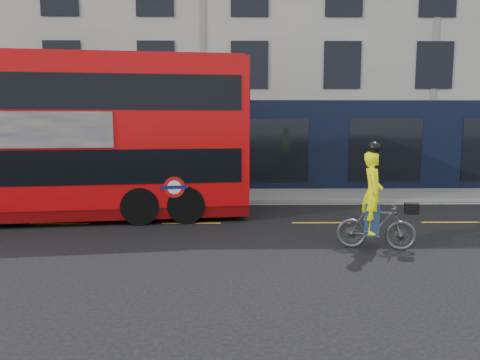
{
  "coord_description": "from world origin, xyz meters",
  "views": [
    {
      "loc": [
        1.29,
        -12.55,
        3.13
      ],
      "look_at": [
        1.49,
        1.34,
        1.35
      ],
      "focal_mm": 35.0,
      "sensor_mm": 36.0,
      "label": 1
    }
  ],
  "objects": [
    {
      "name": "ground",
      "position": [
        0.0,
        0.0,
        0.0
      ],
      "size": [
        120.0,
        120.0,
        0.0
      ],
      "primitive_type": "plane",
      "color": "black",
      "rests_on": "ground"
    },
    {
      "name": "pavement",
      "position": [
        0.0,
        6.5,
        0.06
      ],
      "size": [
        60.0,
        3.0,
        0.12
      ],
      "primitive_type": "cube",
      "color": "slate",
      "rests_on": "ground"
    },
    {
      "name": "kerb",
      "position": [
        0.0,
        5.0,
        0.07
      ],
      "size": [
        60.0,
        0.12,
        0.13
      ],
      "primitive_type": "cube",
      "color": "gray",
      "rests_on": "ground"
    },
    {
      "name": "building_terrace",
      "position": [
        0.0,
        12.94,
        7.49
      ],
      "size": [
        50.0,
        10.07,
        15.0
      ],
      "color": "#B6B3AC",
      "rests_on": "ground"
    },
    {
      "name": "road_edge_line",
      "position": [
        0.0,
        4.7,
        0.0
      ],
      "size": [
        58.0,
        0.1,
        0.01
      ],
      "primitive_type": "cube",
      "color": "silver",
      "rests_on": "ground"
    },
    {
      "name": "lane_dashes",
      "position": [
        0.0,
        1.5,
        0.0
      ],
      "size": [
        58.0,
        0.12,
        0.01
      ],
      "primitive_type": null,
      "color": "yellow",
      "rests_on": "ground"
    },
    {
      "name": "bus",
      "position": [
        -4.59,
        2.2,
        2.62
      ],
      "size": [
        12.91,
        4.55,
        5.11
      ],
      "rotation": [
        0.0,
        0.0,
        0.14
      ],
      "color": "#C5070A",
      "rests_on": "ground"
    },
    {
      "name": "cyclist",
      "position": [
        4.73,
        -1.47,
        0.89
      ],
      "size": [
        1.96,
        0.95,
        2.63
      ],
      "rotation": [
        0.0,
        0.0,
        -0.23
      ],
      "color": "#46494B",
      "rests_on": "ground"
    }
  ]
}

